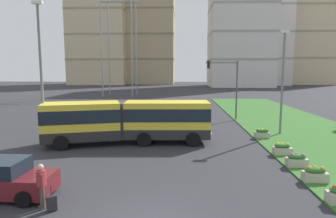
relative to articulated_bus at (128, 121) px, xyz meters
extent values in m
cube|color=yellow|center=(2.79, 0.43, 0.07)|extent=(6.11, 2.76, 2.55)
cube|color=#262628|center=(2.79, 0.43, -0.85)|extent=(6.13, 2.79, 0.70)
cube|color=#19232D|center=(2.79, 0.43, 0.50)|extent=(6.15, 2.81, 0.90)
cube|color=yellow|center=(-3.18, -0.57, 0.07)|extent=(5.69, 3.85, 2.55)
cube|color=#262628|center=(-3.18, -0.57, -0.85)|extent=(5.72, 3.88, 0.70)
cube|color=#19232D|center=(-3.18, -0.57, 0.50)|extent=(5.74, 3.90, 0.90)
cylinder|color=#383838|center=(-0.21, 0.30, 0.07)|extent=(2.40, 2.40, 2.45)
cylinder|color=black|center=(4.53, 1.76, -1.15)|extent=(1.01, 0.32, 1.00)
cylinder|color=black|center=(4.64, -0.74, -1.15)|extent=(1.01, 0.32, 1.00)
cylinder|color=black|center=(1.14, 1.61, -1.15)|extent=(1.01, 0.32, 1.00)
cylinder|color=black|center=(1.25, -0.89, -1.15)|extent=(1.01, 0.32, 1.00)
cylinder|color=black|center=(-4.78, 0.27, -1.15)|extent=(1.04, 0.55, 1.00)
cylinder|color=black|center=(-4.08, -2.13, -1.15)|extent=(1.04, 0.55, 1.00)
sphere|color=#F9EFC6|center=(5.77, 1.46, -0.85)|extent=(0.24, 0.24, 0.24)
sphere|color=#F9EFC6|center=(5.85, -0.34, -0.85)|extent=(0.24, 0.24, 0.24)
cube|color=maroon|center=(-3.74, -9.25, -1.07)|extent=(4.43, 1.89, 0.80)
cylinder|color=black|center=(-2.22, -8.38, -1.33)|extent=(0.64, 0.23, 0.64)
cylinder|color=black|center=(-2.26, -10.18, -1.33)|extent=(0.64, 0.23, 0.64)
cube|color=slate|center=(-3.24, 8.62, -1.07)|extent=(4.59, 2.32, 0.80)
cube|color=black|center=(-3.39, 8.60, -0.37)|extent=(2.56, 1.95, 0.60)
cylinder|color=black|center=(-1.86, 9.70, -1.33)|extent=(0.66, 0.30, 0.64)
cylinder|color=black|center=(-1.64, 7.91, -1.33)|extent=(0.66, 0.30, 0.64)
cylinder|color=black|center=(-4.84, 9.33, -1.33)|extent=(0.66, 0.30, 0.64)
cylinder|color=black|center=(-4.62, 7.55, -1.33)|extent=(0.66, 0.30, 0.64)
cylinder|color=#4C4238|center=(-1.44, -10.30, -1.20)|extent=(0.16, 0.16, 0.90)
cylinder|color=#4C4238|center=(-1.55, -10.13, -1.20)|extent=(0.16, 0.16, 0.90)
cylinder|color=maroon|center=(-1.50, -10.21, -0.45)|extent=(0.36, 0.36, 0.60)
sphere|color=tan|center=(-1.50, -10.21, -0.03)|extent=(0.24, 0.24, 0.24)
cylinder|color=maroon|center=(-1.37, -10.42, -0.50)|extent=(0.10, 0.10, 0.55)
cylinder|color=maroon|center=(-1.63, -10.01, -0.50)|extent=(0.10, 0.10, 0.55)
cube|color=#232328|center=(-1.05, -10.41, -1.34)|extent=(0.43, 0.40, 0.56)
cylinder|color=black|center=(-1.05, -10.41, -0.85)|extent=(0.03, 0.03, 0.40)
sphere|color=red|center=(9.78, -9.48, -0.93)|extent=(0.20, 0.20, 0.20)
cube|color=#B7AD9E|center=(10.06, -7.17, -1.35)|extent=(1.10, 0.56, 0.44)
ellipsoid|color=#2D6B28|center=(10.06, -7.17, -1.03)|extent=(0.99, 0.50, 0.28)
sphere|color=orange|center=(9.78, -7.17, -0.93)|extent=(0.20, 0.20, 0.20)
sphere|color=orange|center=(10.06, -7.09, -0.93)|extent=(0.20, 0.20, 0.20)
sphere|color=orange|center=(10.34, -7.23, -0.93)|extent=(0.20, 0.20, 0.20)
cube|color=#B7AD9E|center=(10.06, -4.99, -1.35)|extent=(1.10, 0.56, 0.44)
ellipsoid|color=#2D6B28|center=(10.06, -4.99, -1.03)|extent=(0.99, 0.50, 0.28)
sphere|color=#D14C99|center=(9.78, -4.99, -0.93)|extent=(0.20, 0.20, 0.20)
sphere|color=#D14C99|center=(10.06, -4.91, -0.93)|extent=(0.20, 0.20, 0.20)
sphere|color=#D14C99|center=(10.34, -5.05, -0.93)|extent=(0.20, 0.20, 0.20)
cube|color=#B7AD9E|center=(10.06, -2.70, -1.35)|extent=(1.10, 0.56, 0.44)
ellipsoid|color=#2D6B28|center=(10.06, -2.70, -1.03)|extent=(0.99, 0.50, 0.28)
sphere|color=yellow|center=(9.78, -2.70, -0.93)|extent=(0.20, 0.20, 0.20)
sphere|color=yellow|center=(10.06, -2.62, -0.93)|extent=(0.20, 0.20, 0.20)
sphere|color=yellow|center=(10.34, -2.76, -0.93)|extent=(0.20, 0.20, 0.20)
cube|color=#B7AD9E|center=(10.06, 1.86, -1.35)|extent=(1.10, 0.56, 0.44)
ellipsoid|color=#2D6B28|center=(10.06, 1.86, -1.03)|extent=(0.99, 0.50, 0.28)
sphere|color=yellow|center=(9.78, 1.86, -0.93)|extent=(0.20, 0.20, 0.20)
sphere|color=yellow|center=(10.06, 1.94, -0.93)|extent=(0.20, 0.20, 0.20)
sphere|color=yellow|center=(10.34, 1.80, -0.93)|extent=(0.20, 0.20, 0.20)
cylinder|color=#474C51|center=(9.66, 10.52, 1.47)|extent=(0.16, 0.16, 6.24)
cylinder|color=#474C51|center=(8.02, 10.52, 4.39)|extent=(3.29, 0.10, 0.10)
cube|color=black|center=(6.67, 10.52, 4.19)|extent=(0.28, 0.28, 0.80)
sphere|color=red|center=(6.67, 10.52, 4.44)|extent=(0.16, 0.16, 0.16)
sphere|color=yellow|center=(6.67, 10.52, 4.18)|extent=(0.16, 0.16, 0.16)
sphere|color=green|center=(6.67, 10.52, 3.92)|extent=(0.16, 0.16, 0.16)
cylinder|color=slate|center=(-5.74, -0.89, 3.15)|extent=(0.18, 0.18, 9.60)
cube|color=white|center=(-5.74, -0.89, 8.04)|extent=(0.70, 0.28, 0.20)
cylinder|color=slate|center=(11.96, 3.45, 2.43)|extent=(0.18, 0.18, 8.17)
cube|color=white|center=(11.96, 3.45, 6.62)|extent=(0.70, 0.28, 0.20)
cube|color=beige|center=(-27.24, 93.01, 25.10)|extent=(21.11, 16.50, 53.51)
cube|color=#9C8D6E|center=(-27.24, 93.01, 7.62)|extent=(21.31, 16.70, 0.70)
cube|color=#9C8D6E|center=(-27.24, 93.01, 16.53)|extent=(21.31, 16.70, 0.70)
cube|color=#9C8D6E|center=(-27.24, 93.01, 25.45)|extent=(21.31, 16.70, 0.70)
cube|color=tan|center=(-8.43, 100.17, 21.52)|extent=(18.95, 19.41, 46.35)
cube|color=#85765B|center=(-8.43, 100.17, 7.97)|extent=(19.15, 19.61, 0.70)
cube|color=#85765B|center=(-8.43, 100.17, 17.24)|extent=(19.15, 19.61, 0.70)
cube|color=#85765B|center=(-8.43, 100.17, 26.51)|extent=(19.15, 19.61, 0.70)
cube|color=silver|center=(23.22, 79.13, 19.17)|extent=(19.71, 18.38, 41.64)
cube|color=#A4A099|center=(23.22, 79.13, 7.03)|extent=(19.91, 18.58, 0.70)
cube|color=#A4A099|center=(23.22, 79.13, 15.35)|extent=(19.91, 18.58, 0.70)
cube|color=#A4A099|center=(23.22, 79.13, 23.68)|extent=(19.91, 18.58, 0.70)
cube|color=silver|center=(34.14, 90.95, 16.47)|extent=(16.40, 16.49, 36.24)
cube|color=#A4A099|center=(34.14, 90.95, 7.76)|extent=(16.60, 16.69, 0.70)
cube|color=#A4A099|center=(34.14, 90.95, 16.82)|extent=(16.60, 16.69, 0.70)
cube|color=#A4A099|center=(34.14, 90.95, 25.87)|extent=(16.60, 16.69, 0.70)
cube|color=beige|center=(53.25, 98.08, 17.44)|extent=(18.85, 16.28, 38.19)
cube|color=#9C8D6E|center=(53.25, 98.08, 8.24)|extent=(19.05, 16.48, 0.70)
cube|color=#9C8D6E|center=(53.25, 98.08, 17.79)|extent=(19.05, 16.48, 0.70)
cube|color=#9C8D6E|center=(53.25, 98.08, 27.34)|extent=(19.05, 16.48, 0.70)
cylinder|color=gray|center=(-5.92, 44.08, 12.96)|extent=(0.24, 0.24, 29.23)
cylinder|color=gray|center=(-11.92, 44.08, 12.96)|extent=(0.24, 0.24, 29.23)
cylinder|color=gray|center=(-5.92, 38.08, 12.96)|extent=(0.24, 0.24, 29.23)
cylinder|color=gray|center=(-11.92, 38.08, 12.96)|extent=(0.24, 0.24, 29.23)
cube|color=gray|center=(-8.92, 41.08, 17.49)|extent=(8.00, 0.30, 0.30)
camera|label=1|loc=(3.75, -20.67, 3.57)|focal=31.47mm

